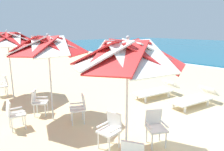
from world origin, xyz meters
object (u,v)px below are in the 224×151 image
plastic_chair_1 (111,128)px  sun_lounger_2 (157,90)px  beach_umbrella_0 (128,55)px  plastic_chair_2 (155,125)px  plastic_chair_3 (14,113)px  plastic_chair_4 (80,107)px  sun_lounger_1 (195,98)px  plastic_chair_6 (3,85)px  plastic_chair_5 (38,101)px  beach_umbrella_1 (48,46)px  beach_umbrella_2 (7,39)px

plastic_chair_1 → sun_lounger_2: bearing=109.4°
beach_umbrella_0 → plastic_chair_2: beach_umbrella_0 is taller
beach_umbrella_0 → plastic_chair_3: 3.80m
sun_lounger_2 → plastic_chair_1: bearing=-70.6°
plastic_chair_4 → sun_lounger_2: (0.22, 3.76, -0.22)m
sun_lounger_1 → plastic_chair_6: bearing=-142.0°
plastic_chair_1 → plastic_chair_5: same height
beach_umbrella_1 → sun_lounger_2: size_ratio=1.20×
beach_umbrella_2 → plastic_chair_6: size_ratio=3.19×
plastic_chair_3 → sun_lounger_2: 5.48m
beach_umbrella_0 → beach_umbrella_2: bearing=-176.4°
plastic_chair_3 → plastic_chair_4: 1.84m
sun_lounger_1 → sun_lounger_2: 1.56m
beach_umbrella_1 → plastic_chair_3: 2.14m
plastic_chair_3 → plastic_chair_6: same height
beach_umbrella_2 → plastic_chair_6: (-0.55, -0.21, -1.90)m
plastic_chair_2 → beach_umbrella_2: 6.54m
plastic_chair_4 → beach_umbrella_2: beach_umbrella_2 is taller
plastic_chair_4 → plastic_chair_6: (-4.38, -0.87, 0.00)m
sun_lounger_1 → sun_lounger_2: bearing=-173.3°
beach_umbrella_1 → plastic_chair_4: (0.77, 0.49, -1.83)m
plastic_chair_4 → beach_umbrella_0: bearing=-7.2°
plastic_chair_2 → plastic_chair_5: bearing=-160.6°
plastic_chair_6 → plastic_chair_5: bearing=4.0°
beach_umbrella_1 → plastic_chair_6: 4.07m
beach_umbrella_0 → sun_lounger_1: beach_umbrella_0 is taller
plastic_chair_4 → sun_lounger_2: 3.77m
plastic_chair_5 → plastic_chair_1: bearing=7.7°
plastic_chair_3 → sun_lounger_2: (1.13, 5.35, -0.22)m
sun_lounger_2 → sun_lounger_1: bearing=6.7°
plastic_chair_1 → plastic_chair_3: size_ratio=1.00×
plastic_chair_3 → plastic_chair_6: bearing=168.1°
plastic_chair_1 → plastic_chair_2: (0.66, 0.89, 0.00)m
plastic_chair_2 → plastic_chair_1: bearing=-126.3°
plastic_chair_2 → sun_lounger_1: plastic_chair_2 is taller
plastic_chair_4 → plastic_chair_3: bearing=-119.6°
plastic_chair_5 → beach_umbrella_1: bearing=14.6°
plastic_chair_1 → sun_lounger_2: (-1.41, 4.01, -0.22)m
plastic_chair_5 → sun_lounger_1: size_ratio=0.39×
sun_lounger_2 → plastic_chair_3: bearing=-101.9°
beach_umbrella_0 → beach_umbrella_1: beach_umbrella_0 is taller
beach_umbrella_0 → plastic_chair_4: bearing=172.8°
plastic_chair_2 → sun_lounger_2: 3.74m
beach_umbrella_1 → plastic_chair_5: size_ratio=3.10×
plastic_chair_4 → plastic_chair_6: bearing=-168.8°
plastic_chair_1 → plastic_chair_2: same height
plastic_chair_6 → sun_lounger_2: plastic_chair_6 is taller
plastic_chair_4 → sun_lounger_1: (1.77, 3.94, -0.22)m
plastic_chair_5 → plastic_chair_2: bearing=19.4°
beach_umbrella_1 → plastic_chair_6: size_ratio=3.10×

